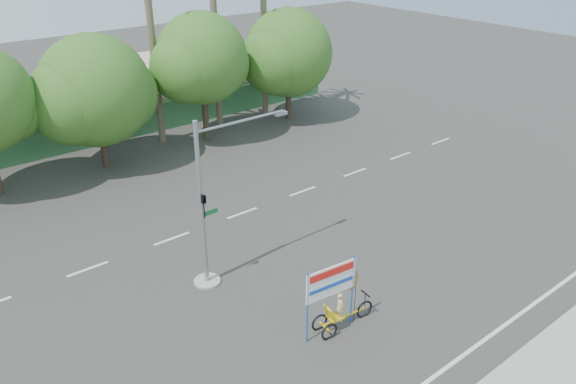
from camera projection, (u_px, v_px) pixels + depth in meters
ground at (317, 306)px, 21.72m from camera, size 120.00×120.00×0.00m
fence at (98, 131)px, 36.31m from camera, size 38.00×0.08×2.00m
building_right at (174, 83)px, 43.57m from camera, size 14.00×8.00×3.60m
tree_center at (95, 94)px, 31.73m from camera, size 7.62×6.40×7.85m
tree_right at (201, 62)px, 35.30m from camera, size 6.90×5.80×8.36m
tree_far_right at (288, 56)px, 39.48m from camera, size 7.38×6.20×7.94m
palm_short at (148, 3)px, 33.36m from camera, size 3.73×3.79×14.45m
traffic_signal at (209, 218)px, 21.98m from camera, size 4.72×1.10×7.00m
trike_billboard at (337, 302)px, 19.99m from camera, size 3.01×0.82×2.97m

